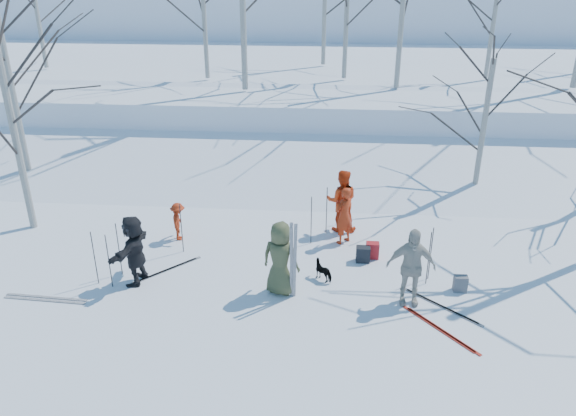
# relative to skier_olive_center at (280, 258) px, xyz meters

# --- Properties ---
(ground) EXTENTS (120.00, 120.00, 0.00)m
(ground) POSITION_rel_skier_olive_center_xyz_m (0.03, 0.23, -0.87)
(ground) COLOR white
(ground) RESTS_ON ground
(snow_ramp) EXTENTS (70.00, 9.49, 4.12)m
(snow_ramp) POSITION_rel_skier_olive_center_xyz_m (0.03, 7.23, -0.72)
(snow_ramp) COLOR white
(snow_ramp) RESTS_ON ground
(snow_plateau) EXTENTS (70.00, 18.00, 2.20)m
(snow_plateau) POSITION_rel_skier_olive_center_xyz_m (0.03, 17.23, 0.13)
(snow_plateau) COLOR white
(snow_plateau) RESTS_ON ground
(far_hill) EXTENTS (90.00, 30.00, 6.00)m
(far_hill) POSITION_rel_skier_olive_center_xyz_m (0.03, 38.23, 1.13)
(far_hill) COLOR white
(far_hill) RESTS_ON ground
(skier_olive_center) EXTENTS (0.97, 0.77, 1.73)m
(skier_olive_center) POSITION_rel_skier_olive_center_xyz_m (0.00, 0.00, 0.00)
(skier_olive_center) COLOR #41472A
(skier_olive_center) RESTS_ON ground
(skier_red_north) EXTENTS (0.66, 0.66, 1.55)m
(skier_red_north) POSITION_rel_skier_olive_center_xyz_m (1.43, 2.50, -0.09)
(skier_red_north) COLOR #A92B0F
(skier_red_north) RESTS_ON ground
(skier_redor_behind) EXTENTS (0.86, 0.67, 1.76)m
(skier_redor_behind) POSITION_rel_skier_olive_center_xyz_m (1.37, 3.23, 0.01)
(skier_redor_behind) COLOR red
(skier_redor_behind) RESTS_ON ground
(skier_red_seated) EXTENTS (0.50, 0.73, 1.04)m
(skier_red_seated) POSITION_rel_skier_olive_center_xyz_m (-2.93, 2.34, -0.35)
(skier_red_seated) COLOR #A92B0F
(skier_red_seated) RESTS_ON ground
(skier_cream_east) EXTENTS (1.06, 0.45, 1.79)m
(skier_cream_east) POSITION_rel_skier_olive_center_xyz_m (2.81, -0.19, 0.03)
(skier_cream_east) COLOR beige
(skier_cream_east) RESTS_ON ground
(skier_grey_west) EXTENTS (0.74, 1.62, 1.68)m
(skier_grey_west) POSITION_rel_skier_olive_center_xyz_m (-3.36, 0.18, -0.03)
(skier_grey_west) COLOR black
(skier_grey_west) RESTS_ON ground
(dog) EXTENTS (0.59, 0.54, 0.47)m
(dog) POSITION_rel_skier_olive_center_xyz_m (0.96, 0.62, -0.63)
(dog) COLOR black
(dog) RESTS_ON ground
(upright_ski_left) EXTENTS (0.07, 0.16, 1.90)m
(upright_ski_left) POSITION_rel_skier_olive_center_xyz_m (0.26, -0.22, 0.08)
(upright_ski_left) COLOR silver
(upright_ski_left) RESTS_ON ground
(upright_ski_right) EXTENTS (0.12, 0.23, 1.89)m
(upright_ski_right) POSITION_rel_skier_olive_center_xyz_m (0.33, -0.24, 0.08)
(upright_ski_right) COLOR silver
(upright_ski_right) RESTS_ON ground
(ski_pair_a) EXTENTS (0.42, 1.92, 0.02)m
(ski_pair_a) POSITION_rel_skier_olive_center_xyz_m (-5.17, -0.71, -0.86)
(ski_pair_a) COLOR silver
(ski_pair_a) RESTS_ON ground
(ski_pair_b) EXTENTS (2.06, 2.10, 0.02)m
(ski_pair_b) POSITION_rel_skier_olive_center_xyz_m (3.37, -1.14, -0.86)
(ski_pair_b) COLOR #AE2618
(ski_pair_b) RESTS_ON ground
(ski_pair_c) EXTENTS (2.10, 2.10, 0.02)m
(ski_pair_c) POSITION_rel_skier_olive_center_xyz_m (-2.87, 0.67, -0.86)
(ski_pair_c) COLOR silver
(ski_pair_c) RESTS_ON ground
(ski_pair_d) EXTENTS (2.09, 2.10, 0.02)m
(ski_pair_d) POSITION_rel_skier_olive_center_xyz_m (3.53, -0.31, -0.86)
(ski_pair_d) COLOR silver
(ski_pair_d) RESTS_ON ground
(ski_pole_a) EXTENTS (0.02, 0.02, 1.34)m
(ski_pole_a) POSITION_rel_skier_olive_center_xyz_m (-3.85, 0.48, -0.20)
(ski_pole_a) COLOR black
(ski_pole_a) RESTS_ON ground
(ski_pole_b) EXTENTS (0.02, 0.02, 1.34)m
(ski_pole_b) POSITION_rel_skier_olive_center_xyz_m (0.59, 2.38, -0.20)
(ski_pole_b) COLOR black
(ski_pole_b) RESTS_ON ground
(ski_pole_c) EXTENTS (0.02, 0.02, 1.34)m
(ski_pole_c) POSITION_rel_skier_olive_center_xyz_m (3.33, 0.61, -0.20)
(ski_pole_c) COLOR black
(ski_pole_c) RESTS_ON ground
(ski_pole_d) EXTENTS (0.02, 0.02, 1.34)m
(ski_pole_d) POSITION_rel_skier_olive_center_xyz_m (-3.88, -0.09, -0.20)
(ski_pole_d) COLOR black
(ski_pole_d) RESTS_ON ground
(ski_pole_e) EXTENTS (0.02, 0.02, 1.34)m
(ski_pole_e) POSITION_rel_skier_olive_center_xyz_m (-4.25, 0.03, -0.20)
(ski_pole_e) COLOR black
(ski_pole_e) RESTS_ON ground
(ski_pole_f) EXTENTS (0.02, 0.02, 1.34)m
(ski_pole_f) POSITION_rel_skier_olive_center_xyz_m (0.97, 3.03, -0.20)
(ski_pole_f) COLOR black
(ski_pole_f) RESTS_ON ground
(ski_pole_g) EXTENTS (0.02, 0.02, 1.34)m
(ski_pole_g) POSITION_rel_skier_olive_center_xyz_m (3.41, 0.83, -0.20)
(ski_pole_g) COLOR black
(ski_pole_g) RESTS_ON ground
(ski_pole_h) EXTENTS (0.02, 0.02, 1.34)m
(ski_pole_h) POSITION_rel_skier_olive_center_xyz_m (-2.66, 1.66, -0.20)
(ski_pole_h) COLOR black
(ski_pole_h) RESTS_ON ground
(backpack_red) EXTENTS (0.32, 0.22, 0.42)m
(backpack_red) POSITION_rel_skier_olive_center_xyz_m (2.15, 1.72, -0.66)
(backpack_red) COLOR #A8191F
(backpack_red) RESTS_ON ground
(backpack_grey) EXTENTS (0.30, 0.20, 0.38)m
(backpack_grey) POSITION_rel_skier_olive_center_xyz_m (4.05, 0.36, -0.68)
(backpack_grey) COLOR #595A61
(backpack_grey) RESTS_ON ground
(backpack_dark) EXTENTS (0.34, 0.24, 0.40)m
(backpack_dark) POSITION_rel_skier_olive_center_xyz_m (1.91, 1.52, -0.67)
(backpack_dark) COLOR black
(backpack_dark) RESTS_ON ground
(birch_plateau_a) EXTENTS (4.74, 4.74, 5.92)m
(birch_plateau_a) POSITION_rel_skier_olive_center_xyz_m (1.49, 12.96, 4.29)
(birch_plateau_a) COLOR silver
(birch_plateau_a) RESTS_ON snow_plateau
(birch_plateau_c) EXTENTS (4.27, 4.27, 5.25)m
(birch_plateau_c) POSITION_rel_skier_olive_center_xyz_m (-4.18, 12.51, 3.96)
(birch_plateau_c) COLOR silver
(birch_plateau_c) RESTS_ON snow_plateau
(birch_plateau_e) EXTENTS (3.94, 3.94, 4.78)m
(birch_plateau_e) POSITION_rel_skier_olive_center_xyz_m (7.39, 13.42, 3.72)
(birch_plateau_e) COLOR silver
(birch_plateau_e) RESTS_ON snow_plateau
(birch_plateau_g) EXTENTS (5.08, 5.08, 6.39)m
(birch_plateau_g) POSITION_rel_skier_olive_center_xyz_m (3.50, 11.33, 4.53)
(birch_plateau_g) COLOR silver
(birch_plateau_g) RESTS_ON snow_plateau
(birch_plateau_i) EXTENTS (4.44, 4.44, 5.49)m
(birch_plateau_i) POSITION_rel_skier_olive_center_xyz_m (-11.99, 14.23, 4.08)
(birch_plateau_i) COLOR silver
(birch_plateau_i) RESTS_ON snow_plateau
(birch_edge_a) EXTENTS (4.76, 4.76, 5.95)m
(birch_edge_a) POSITION_rel_skier_olive_center_xyz_m (-7.19, 2.74, 2.11)
(birch_edge_a) COLOR silver
(birch_edge_a) RESTS_ON ground
(birch_edge_d) EXTENTS (5.28, 5.28, 6.69)m
(birch_edge_d) POSITION_rel_skier_olive_center_xyz_m (-8.90, 5.90, 2.48)
(birch_edge_d) COLOR silver
(birch_edge_d) RESTS_ON ground
(birch_edge_e) EXTENTS (3.59, 3.59, 4.27)m
(birch_edge_e) POSITION_rel_skier_olive_center_xyz_m (5.55, 5.86, 1.27)
(birch_edge_e) COLOR silver
(birch_edge_e) RESTS_ON ground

